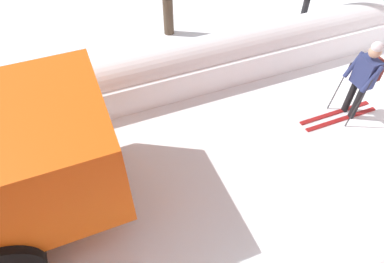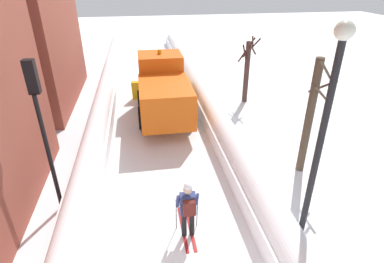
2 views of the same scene
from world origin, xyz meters
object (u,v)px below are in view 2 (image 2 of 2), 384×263
skier (188,208)px  bare_tree_near (310,116)px  traffic_light_pole (40,112)px  street_lamp (324,123)px  plow_truck (163,90)px  bare_tree_mid (247,70)px

skier → bare_tree_near: bearing=28.5°
traffic_light_pole → street_lamp: 7.26m
plow_truck → skier: 8.10m
bare_tree_mid → traffic_light_pole: bearing=-138.3°
street_lamp → bare_tree_near: size_ratio=1.35×
plow_truck → street_lamp: (2.97, -8.80, 2.16)m
bare_tree_mid → plow_truck: bearing=-163.6°
traffic_light_pole → street_lamp: size_ratio=0.80×
traffic_light_pole → bare_tree_mid: traffic_light_pole is taller
traffic_light_pole → bare_tree_mid: 11.48m
skier → bare_tree_mid: 10.63m
street_lamp → bare_tree_mid: (1.75, 10.18, -1.80)m
traffic_light_pole → street_lamp: bearing=-21.1°
skier → street_lamp: size_ratio=0.31×
plow_truck → bare_tree_near: bearing=-50.1°
street_lamp → traffic_light_pole: bearing=158.9°
street_lamp → bare_tree_mid: bearing=80.2°
skier → traffic_light_pole: size_ratio=0.39×
street_lamp → bare_tree_mid: 10.49m
bare_tree_near → bare_tree_mid: size_ratio=1.16×
traffic_light_pole → bare_tree_near: size_ratio=1.09×
skier → bare_tree_mid: bearing=63.4°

